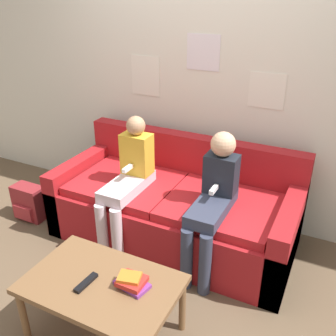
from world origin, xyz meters
name	(u,v)px	position (x,y,z in m)	size (l,w,h in m)	color
ground_plane	(143,276)	(0.00, 0.00, 0.00)	(10.00, 10.00, 0.00)	brown
wall_back	(204,76)	(0.00, 1.12, 1.30)	(8.00, 0.06, 2.60)	silver
couch	(175,208)	(0.00, 0.57, 0.28)	(2.01, 0.91, 0.83)	maroon
coffee_table	(102,288)	(0.06, -0.56, 0.38)	(0.91, 0.58, 0.43)	brown
person_left	(128,178)	(-0.32, 0.35, 0.60)	(0.24, 0.61, 1.08)	silver
person_right	(213,198)	(0.41, 0.36, 0.61)	(0.24, 0.61, 1.06)	#33384C
tv_remote	(86,283)	(-0.01, -0.61, 0.44)	(0.05, 0.17, 0.02)	black
book_stack	(132,282)	(0.23, -0.51, 0.46)	(0.22, 0.16, 0.07)	#7A3389
backpack	(29,203)	(-1.35, 0.23, 0.16)	(0.30, 0.19, 0.33)	maroon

